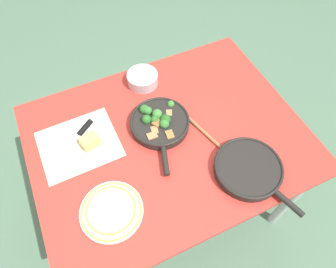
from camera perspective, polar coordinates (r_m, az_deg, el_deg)
name	(u,v)px	position (r m, az deg, el deg)	size (l,w,h in m)	color
ground_plane	(168,199)	(1.98, 0.00, -12.19)	(14.00, 14.00, 0.00)	#51755B
dining_table_red	(168,146)	(1.38, 0.00, -2.34)	(1.18, 0.91, 0.75)	red
skillet_broccoli	(159,123)	(1.32, -1.65, 2.18)	(0.26, 0.38, 0.08)	black
skillet_eggs	(249,169)	(1.25, 15.10, -6.42)	(0.28, 0.39, 0.04)	black
wooden_spoon	(221,148)	(1.29, 10.07, -2.58)	(0.12, 0.35, 0.02)	#996B42
parchment_sheet	(79,144)	(1.34, -16.60, -1.84)	(0.33, 0.29, 0.00)	beige
grater_knife	(76,138)	(1.35, -17.03, -0.77)	(0.25, 0.19, 0.02)	silver
cheese_block	(90,141)	(1.31, -14.62, -1.34)	(0.09, 0.07, 0.05)	#EACC66
dinner_plate_stack	(111,211)	(1.17, -10.76, -14.15)	(0.24, 0.24, 0.03)	silver
prep_bowl_steel	(143,79)	(1.49, -4.86, 10.43)	(0.15, 0.15, 0.06)	#B7B7BC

